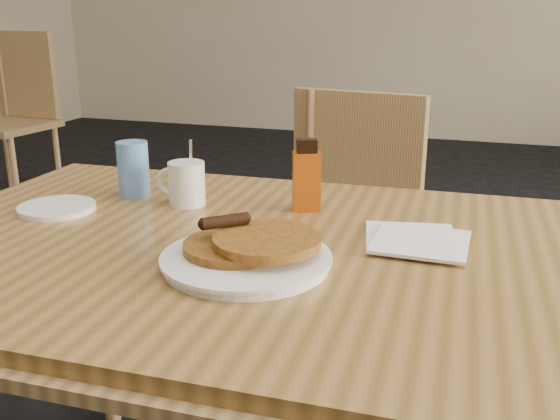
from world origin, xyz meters
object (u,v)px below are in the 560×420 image
(main_table, at_px, (248,262))
(pancake_plate, at_px, (248,254))
(coffee_mug, at_px, (186,183))
(blue_tumbler, at_px, (133,169))
(chair_wall_extra, at_px, (16,103))
(syrup_bottle, at_px, (307,178))
(chair_main_far, at_px, (348,220))

(main_table, bearing_deg, pancake_plate, -68.32)
(coffee_mug, height_order, blue_tumbler, coffee_mug)
(chair_wall_extra, distance_m, coffee_mug, 2.84)
(main_table, bearing_deg, syrup_bottle, 77.59)
(chair_main_far, bearing_deg, chair_wall_extra, 160.86)
(chair_wall_extra, height_order, pancake_plate, chair_wall_extra)
(coffee_mug, relative_size, syrup_bottle, 0.97)
(chair_main_far, bearing_deg, syrup_bottle, -76.79)
(chair_wall_extra, height_order, coffee_mug, chair_wall_extra)
(coffee_mug, relative_size, blue_tumbler, 1.19)
(chair_wall_extra, bearing_deg, blue_tumbler, -38.44)
(coffee_mug, bearing_deg, chair_main_far, 66.85)
(chair_main_far, xyz_separation_m, blue_tumbler, (-0.36, -0.57, 0.26))
(coffee_mug, xyz_separation_m, syrup_bottle, (0.25, 0.04, 0.02))
(coffee_mug, bearing_deg, blue_tumbler, 167.46)
(main_table, xyz_separation_m, pancake_plate, (0.04, -0.10, 0.06))
(chair_main_far, distance_m, blue_tumbler, 0.73)
(chair_main_far, bearing_deg, blue_tumbler, -112.13)
(main_table, relative_size, pancake_plate, 4.97)
(main_table, xyz_separation_m, chair_wall_extra, (-2.30, 2.08, -0.09))
(main_table, relative_size, coffee_mug, 9.54)
(chair_main_far, bearing_deg, pancake_plate, -78.36)
(chair_wall_extra, xyz_separation_m, pancake_plate, (2.34, -2.18, 0.15))
(chair_main_far, xyz_separation_m, syrup_bottle, (0.03, -0.56, 0.27))
(syrup_bottle, distance_m, blue_tumbler, 0.39)
(coffee_mug, bearing_deg, main_table, -42.40)
(chair_wall_extra, distance_m, blue_tumbler, 2.72)
(pancake_plate, height_order, syrup_bottle, syrup_bottle)
(syrup_bottle, bearing_deg, main_table, -123.63)
(chair_wall_extra, xyz_separation_m, syrup_bottle, (2.35, -1.87, 0.20))
(pancake_plate, bearing_deg, coffee_mug, 132.25)
(pancake_plate, bearing_deg, main_table, 111.68)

